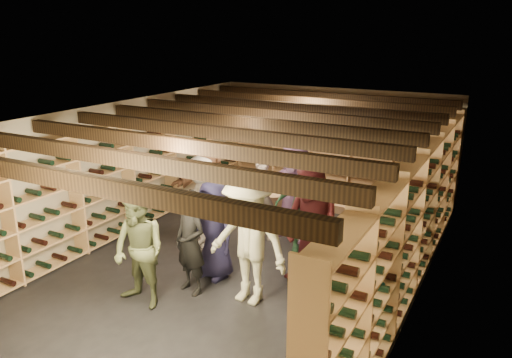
{
  "coord_description": "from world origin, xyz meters",
  "views": [
    {
      "loc": [
        3.73,
        -6.7,
        3.67
      ],
      "look_at": [
        0.02,
        0.2,
        1.29
      ],
      "focal_mm": 35.0,
      "sensor_mm": 36.0,
      "label": 1
    }
  ],
  "objects": [
    {
      "name": "person_10",
      "position": [
        0.69,
        0.59,
        0.8
      ],
      "size": [
        1.01,
        0.75,
        1.6
      ],
      "primitive_type": "imported",
      "rotation": [
        0.0,
        0.0,
        0.43
      ],
      "color": "#274E32",
      "rests_on": "ground"
    },
    {
      "name": "wine_rack_right",
      "position": [
        2.57,
        0.0,
        1.08
      ],
      "size": [
        0.32,
        7.5,
        2.15
      ],
      "color": "tan",
      "rests_on": "ground"
    },
    {
      "name": "person_6",
      "position": [
        -0.12,
        -0.89,
        0.76
      ],
      "size": [
        0.82,
        0.61,
        1.53
      ],
      "primitive_type": "imported",
      "rotation": [
        0.0,
        0.0,
        -0.18
      ],
      "color": "#1E1D40",
      "rests_on": "ground"
    },
    {
      "name": "wine_rack_back",
      "position": [
        0.0,
        3.83,
        1.07
      ],
      "size": [
        4.7,
        0.3,
        2.15
      ],
      "color": "tan",
      "rests_on": "ground"
    },
    {
      "name": "person_4",
      "position": [
        2.18,
        -1.65,
        0.81
      ],
      "size": [
        1.02,
        0.64,
        1.62
      ],
      "primitive_type": "imported",
      "rotation": [
        0.0,
        0.0,
        0.28
      ],
      "color": "#206F74",
      "rests_on": "ground"
    },
    {
      "name": "ground",
      "position": [
        0.0,
        0.0,
        0.0
      ],
      "size": [
        8.0,
        8.0,
        0.0
      ],
      "primitive_type": "plane",
      "color": "black",
      "rests_on": "ground"
    },
    {
      "name": "person_9",
      "position": [
        -0.93,
        -0.02,
        0.8
      ],
      "size": [
        1.18,
        0.93,
        1.6
      ],
      "primitive_type": "imported",
      "rotation": [
        0.0,
        0.0,
        -0.37
      ],
      "color": "#B1A9A1",
      "rests_on": "ground"
    },
    {
      "name": "person_3",
      "position": [
        0.69,
        -1.27,
        0.93
      ],
      "size": [
        1.26,
        0.8,
        1.87
      ],
      "primitive_type": "imported",
      "rotation": [
        0.0,
        0.0,
        -0.09
      ],
      "color": "beige",
      "rests_on": "ground"
    },
    {
      "name": "person_7",
      "position": [
        -0.13,
        0.74,
        0.75
      ],
      "size": [
        0.64,
        0.54,
        1.5
      ],
      "primitive_type": "imported",
      "rotation": [
        0.0,
        0.0,
        0.38
      ],
      "color": "gray",
      "rests_on": "ground"
    },
    {
      "name": "person_12",
      "position": [
        2.18,
        1.11,
        0.82
      ],
      "size": [
        0.9,
        0.7,
        1.64
      ],
      "primitive_type": "imported",
      "rotation": [
        0.0,
        0.0,
        0.24
      ],
      "color": "#2E2F33",
      "rests_on": "ground"
    },
    {
      "name": "ceiling",
      "position": [
        0.0,
        0.0,
        2.4
      ],
      "size": [
        5.5,
        8.0,
        0.01
      ],
      "primitive_type": "cube",
      "color": "beige",
      "rests_on": "walls"
    },
    {
      "name": "person_1",
      "position": [
        -0.16,
        -1.43,
        0.76
      ],
      "size": [
        0.63,
        0.5,
        1.52
      ],
      "primitive_type": "imported",
      "rotation": [
        0.0,
        0.0,
        -0.27
      ],
      "color": "black",
      "rests_on": "ground"
    },
    {
      "name": "person_11",
      "position": [
        0.34,
        1.01,
        0.91
      ],
      "size": [
        1.76,
        0.89,
        1.81
      ],
      "primitive_type": "imported",
      "rotation": [
        0.0,
        0.0,
        -0.22
      ],
      "color": "#81578B",
      "rests_on": "ground"
    },
    {
      "name": "wine_rack_left",
      "position": [
        -2.57,
        0.0,
        1.08
      ],
      "size": [
        0.32,
        7.5,
        2.15
      ],
      "color": "tan",
      "rests_on": "ground"
    },
    {
      "name": "walls",
      "position": [
        0.0,
        0.0,
        1.2
      ],
      "size": [
        5.52,
        8.02,
        2.4
      ],
      "color": "tan",
      "rests_on": "ground"
    },
    {
      "name": "ceiling_joists",
      "position": [
        0.0,
        0.0,
        2.26
      ],
      "size": [
        5.4,
        7.12,
        0.18
      ],
      "color": "black",
      "rests_on": "ground"
    },
    {
      "name": "crate_stack_right",
      "position": [
        -0.39,
        1.71,
        0.26
      ],
      "size": [
        0.59,
        0.51,
        0.51
      ],
      "rotation": [
        0.0,
        0.0,
        0.43
      ],
      "color": "tan",
      "rests_on": "ground"
    },
    {
      "name": "person_2",
      "position": [
        -0.55,
        -2.06,
        0.81
      ],
      "size": [
        0.86,
        0.7,
        1.62
      ],
      "primitive_type": "imported",
      "rotation": [
        0.0,
        0.0,
        -0.12
      ],
      "color": "#4B5232",
      "rests_on": "ground"
    },
    {
      "name": "crate_stack_left",
      "position": [
        -0.54,
        2.12,
        0.34
      ],
      "size": [
        0.58,
        0.47,
        0.68
      ],
      "rotation": [
        0.0,
        0.0,
        -0.32
      ],
      "color": "tan",
      "rests_on": "ground"
    },
    {
      "name": "person_5",
      "position": [
        -1.24,
        0.73,
        0.8
      ],
      "size": [
        1.54,
        0.78,
        1.59
      ],
      "primitive_type": "imported",
      "rotation": [
        0.0,
        0.0,
        0.22
      ],
      "color": "brown",
      "rests_on": "ground"
    },
    {
      "name": "person_8",
      "position": [
        1.31,
        -0.54,
        0.93
      ],
      "size": [
        1.08,
        0.95,
        1.87
      ],
      "primitive_type": "imported",
      "rotation": [
        0.0,
        0.0,
        -0.3
      ],
      "color": "#4F181E",
      "rests_on": "ground"
    },
    {
      "name": "crate_loose",
      "position": [
        0.8,
        2.73,
        0.09
      ],
      "size": [
        0.52,
        0.37,
        0.17
      ],
      "primitive_type": "cube",
      "rotation": [
        0.0,
        0.0,
        -0.08
      ],
      "color": "tan",
      "rests_on": "ground"
    }
  ]
}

